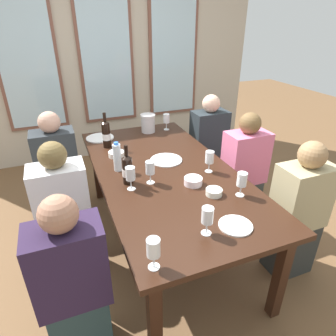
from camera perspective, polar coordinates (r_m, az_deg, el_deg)
ground_plane at (r=2.77m, az=-0.61°, el=-13.91°), size 12.00×12.00×0.00m
back_wall_with_windows at (r=4.19m, az=-12.18°, el=21.68°), size 4.24×0.10×2.90m
dining_table at (r=2.38m, az=-0.69°, el=-1.74°), size 1.04×2.12×0.74m
white_plate_0 at (r=3.04m, az=-13.12°, el=5.75°), size 0.28×0.28×0.01m
white_plate_1 at (r=2.49m, az=-0.36°, el=1.58°), size 0.27×0.27×0.01m
white_plate_2 at (r=1.79m, az=13.03°, el=-10.88°), size 0.20×0.20×0.01m
metal_pitcher at (r=3.11m, az=-3.91°, el=8.73°), size 0.16×0.16×0.19m
wine_bottle_0 at (r=2.13m, az=-7.93°, el=-0.25°), size 0.08×0.08×0.30m
wine_bottle_1 at (r=2.77m, az=-11.97°, el=6.49°), size 0.08×0.08×0.33m
tasting_bowl_0 at (r=2.04m, az=8.96°, el=-4.64°), size 0.11×0.11×0.04m
tasting_bowl_1 at (r=2.14m, az=4.93°, el=-2.56°), size 0.13×0.13×0.05m
tasting_bowl_2 at (r=2.60m, az=-10.04°, el=2.71°), size 0.14×0.14×0.05m
water_bottle at (r=2.32m, az=-9.87°, el=2.08°), size 0.06×0.06×0.24m
wine_glass_0 at (r=3.17m, az=-0.32°, el=9.50°), size 0.07×0.07×0.17m
wine_glass_1 at (r=2.04m, az=-7.35°, el=-1.19°), size 0.07×0.07×0.17m
wine_glass_2 at (r=2.02m, az=14.22°, el=-2.27°), size 0.07×0.07×0.17m
wine_glass_3 at (r=1.43m, az=-2.86°, el=-15.51°), size 0.07×0.07×0.17m
wine_glass_4 at (r=2.11m, az=-3.50°, el=-0.04°), size 0.07×0.07×0.17m
wine_glass_5 at (r=1.64m, az=7.71°, el=-9.25°), size 0.07×0.07×0.17m
wine_glass_6 at (r=2.29m, az=8.11°, el=2.01°), size 0.07×0.07×0.17m
seated_person_0 at (r=1.79m, az=-17.89°, el=-21.27°), size 0.38×0.24×1.11m
seated_person_1 at (r=2.40m, az=23.94°, el=-8.31°), size 0.38×0.24×1.11m
seated_person_2 at (r=2.95m, az=-20.53°, el=-0.67°), size 0.38×0.24×1.11m
seated_person_3 at (r=3.35m, az=7.86°, el=4.23°), size 0.38×0.24×1.11m
seated_person_4 at (r=2.32m, az=-19.55°, el=-8.64°), size 0.38×0.24×1.11m
seated_person_5 at (r=2.83m, az=14.50°, el=-0.98°), size 0.38×0.24×1.11m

